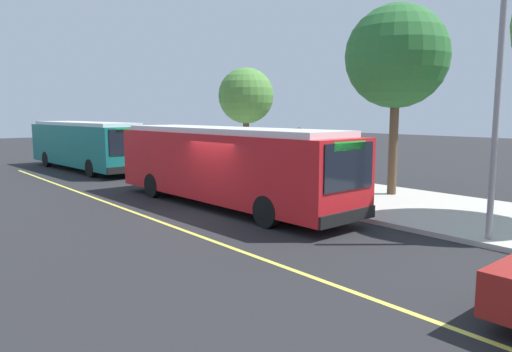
# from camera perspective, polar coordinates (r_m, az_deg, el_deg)

# --- Properties ---
(ground_plane) EXTENTS (120.00, 120.00, 0.00)m
(ground_plane) POSITION_cam_1_polar(r_m,az_deg,el_deg) (16.53, -4.66, -4.53)
(ground_plane) COLOR #232326
(sidewalk_curb) EXTENTS (44.00, 6.40, 0.15)m
(sidewalk_curb) POSITION_cam_1_polar(r_m,az_deg,el_deg) (20.50, 9.18, -2.02)
(sidewalk_curb) COLOR #B7B2A8
(sidewalk_curb) RESTS_ON ground_plane
(lane_stripe_center) EXTENTS (36.00, 0.14, 0.01)m
(lane_stripe_center) POSITION_cam_1_polar(r_m,az_deg,el_deg) (15.40, -11.39, -5.54)
(lane_stripe_center) COLOR #E0D64C
(lane_stripe_center) RESTS_ON ground_plane
(transit_bus_main) EXTENTS (11.59, 2.88, 2.95)m
(transit_bus_main) POSITION_cam_1_polar(r_m,az_deg,el_deg) (17.58, -3.72, 1.55)
(transit_bus_main) COLOR red
(transit_bus_main) RESTS_ON ground_plane
(transit_bus_second) EXTENTS (11.42, 3.13, 2.95)m
(transit_bus_second) POSITION_cam_1_polar(r_m,az_deg,el_deg) (30.68, -20.09, 3.69)
(transit_bus_second) COLOR #146B66
(transit_bus_second) RESTS_ON ground_plane
(bus_shelter) EXTENTS (2.90, 1.60, 2.48)m
(bus_shelter) POSITION_cam_1_polar(r_m,az_deg,el_deg) (21.81, 4.25, 3.51)
(bus_shelter) COLOR #333338
(bus_shelter) RESTS_ON sidewalk_curb
(waiting_bench) EXTENTS (1.60, 0.48, 0.95)m
(waiting_bench) POSITION_cam_1_polar(r_m,az_deg,el_deg) (21.87, 4.26, 0.14)
(waiting_bench) COLOR brown
(waiting_bench) RESTS_ON sidewalk_curb
(route_sign_post) EXTENTS (0.44, 0.08, 2.80)m
(route_sign_post) POSITION_cam_1_polar(r_m,az_deg,el_deg) (17.93, 5.24, 2.74)
(route_sign_post) COLOR #333338
(route_sign_post) RESTS_ON sidewalk_curb
(street_tree_near_shelter) EXTENTS (4.11, 4.11, 7.64)m
(street_tree_near_shelter) POSITION_cam_1_polar(r_m,az_deg,el_deg) (20.14, 16.72, 13.67)
(street_tree_near_shelter) COLOR brown
(street_tree_near_shelter) RESTS_ON sidewalk_curb
(street_tree_upstreet) EXTENTS (3.19, 3.19, 5.93)m
(street_tree_upstreet) POSITION_cam_1_polar(r_m,az_deg,el_deg) (27.35, -1.23, 9.66)
(street_tree_upstreet) COLOR brown
(street_tree_upstreet) RESTS_ON sidewalk_curb
(utility_pole) EXTENTS (0.16, 0.16, 6.40)m
(utility_pole) POSITION_cam_1_polar(r_m,az_deg,el_deg) (13.67, 27.18, 6.28)
(utility_pole) COLOR gray
(utility_pole) RESTS_ON sidewalk_curb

